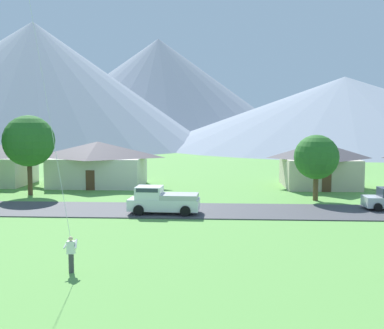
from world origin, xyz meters
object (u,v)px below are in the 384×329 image
Objects in this scene: tree_center at (316,157)px; house_left_center at (98,163)px; house_rightmost at (319,164)px; tree_left_of_center at (29,141)px; pickup_truck_white_west_side at (162,200)px.

house_left_center is at bearing 158.96° from tree_center.
house_left_center is 23.28m from house_rightmost.
tree_left_of_center is 1.30× the size of tree_center.
house_left_center reaches higher than pickup_truck_white_west_side.
house_left_center is 1.93× the size of pickup_truck_white_west_side.
tree_center is at bearing -21.04° from house_left_center.
tree_center is (21.20, -8.16, 1.32)m from house_left_center.
pickup_truck_white_west_side is at bearing -151.34° from tree_center.
tree_left_of_center is at bearing 176.51° from tree_center.
house_left_center is 8.52m from tree_left_of_center.
house_left_center is 17.39m from pickup_truck_white_west_side.
tree_left_of_center is at bearing 147.72° from pickup_truck_white_west_side.
pickup_truck_white_west_side is at bearing -132.87° from house_rightmost.
house_rightmost is 1.10× the size of tree_left_of_center.
pickup_truck_white_west_side is at bearing -60.15° from house_left_center.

